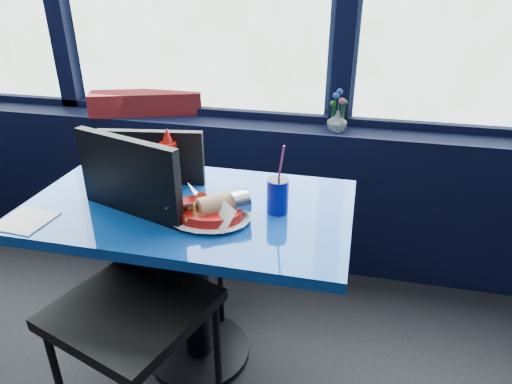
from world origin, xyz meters
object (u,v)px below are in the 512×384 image
at_px(near_table, 192,245).
at_px(ketchup_bottle, 169,161).
at_px(flower_vase, 337,119).
at_px(soda_cup, 278,195).
at_px(chair_near_front, 133,270).
at_px(food_basket, 210,210).
at_px(chair_near_back, 174,210).
at_px(planter_box, 146,103).

xyz_separation_m(near_table, ketchup_bottle, (-0.12, 0.13, 0.29)).
xyz_separation_m(flower_vase, soda_cup, (-0.15, -0.80, -0.05)).
bearing_deg(chair_near_front, flower_vase, 77.90).
bearing_deg(flower_vase, ketchup_bottle, -130.90).
relative_size(flower_vase, soda_cup, 0.80).
relative_size(ketchup_bottle, soda_cup, 0.93).
bearing_deg(food_basket, ketchup_bottle, 123.59).
bearing_deg(flower_vase, chair_near_back, -140.24).
relative_size(near_table, flower_vase, 5.68).
distance_m(planter_box, soda_cup, 1.26).
distance_m(chair_near_front, planter_box, 1.24).
height_order(chair_near_back, planter_box, chair_near_back).
distance_m(chair_near_front, flower_vase, 1.25).
relative_size(food_basket, ketchup_bottle, 1.23).
distance_m(near_table, flower_vase, 1.00).
bearing_deg(ketchup_bottle, near_table, -46.65).
xyz_separation_m(chair_near_back, planter_box, (-0.40, 0.62, 0.30)).
bearing_deg(soda_cup, planter_box, 136.31).
xyz_separation_m(chair_near_back, ketchup_bottle, (0.06, -0.14, 0.30)).
xyz_separation_m(food_basket, soda_cup, (0.22, 0.11, 0.03)).
xyz_separation_m(near_table, chair_near_back, (-0.18, 0.27, -0.01)).
height_order(planter_box, flower_vase, flower_vase).
relative_size(chair_near_back, soda_cup, 3.67).
height_order(chair_near_front, chair_near_back, chair_near_front).
xyz_separation_m(planter_box, food_basket, (0.69, -0.98, -0.08)).
bearing_deg(flower_vase, soda_cup, -100.53).
bearing_deg(flower_vase, planter_box, 176.21).
height_order(flower_vase, food_basket, flower_vase).
height_order(planter_box, food_basket, planter_box).
distance_m(chair_near_back, flower_vase, 0.92).
relative_size(planter_box, food_basket, 2.01).
relative_size(chair_near_front, chair_near_back, 1.06).
bearing_deg(ketchup_bottle, soda_cup, -13.32).
height_order(near_table, soda_cup, soda_cup).
xyz_separation_m(chair_near_front, flower_vase, (0.61, 1.05, 0.27)).
bearing_deg(near_table, ketchup_bottle, 133.35).
bearing_deg(chair_near_back, chair_near_front, 87.26).
xyz_separation_m(chair_near_back, soda_cup, (0.52, -0.25, 0.26)).
relative_size(near_table, chair_near_front, 1.16).
bearing_deg(chair_near_front, planter_box, 129.80).
bearing_deg(chair_near_front, chair_near_back, 114.27).
distance_m(chair_near_back, ketchup_bottle, 0.34).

